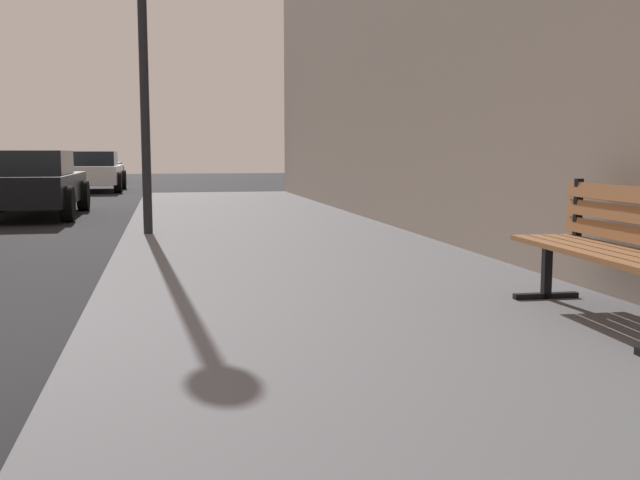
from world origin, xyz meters
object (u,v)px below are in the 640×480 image
bench (619,242)px  car_white (92,171)px  car_black (29,183)px  car_blue (97,167)px

bench → car_white: (-5.14, 20.35, -0.02)m
car_black → car_blue: same height
bench → car_black: 12.06m
car_black → car_blue: 17.05m
bench → car_blue: (-5.64, 27.84, -0.02)m
car_white → car_blue: size_ratio=0.93×
bench → car_blue: bearing=103.7°
car_black → car_white: 9.57m
bench → car_white: 20.99m
car_white → car_blue: 7.51m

